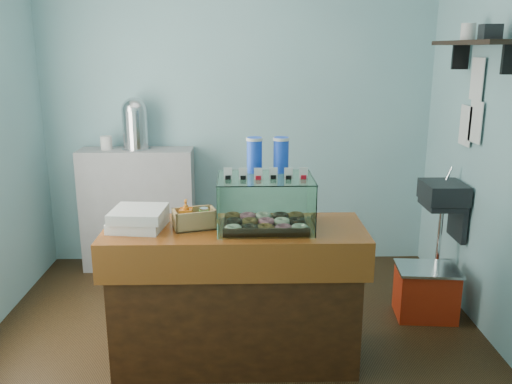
{
  "coord_description": "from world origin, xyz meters",
  "views": [
    {
      "loc": [
        0.06,
        -3.4,
        1.97
      ],
      "look_at": [
        0.13,
        -0.15,
        1.1
      ],
      "focal_mm": 38.0,
      "sensor_mm": 36.0,
      "label": 1
    }
  ],
  "objects_px": {
    "counter": "(236,294)",
    "display_case": "(266,199)",
    "red_cooler": "(426,292)",
    "coffee_urn": "(135,122)"
  },
  "relations": [
    {
      "from": "counter",
      "to": "coffee_urn",
      "type": "relative_size",
      "value": 3.52
    },
    {
      "from": "display_case",
      "to": "red_cooler",
      "type": "height_order",
      "value": "display_case"
    },
    {
      "from": "coffee_urn",
      "to": "counter",
      "type": "bearing_deg",
      "value": -60.6
    },
    {
      "from": "red_cooler",
      "to": "display_case",
      "type": "bearing_deg",
      "value": -152.4
    },
    {
      "from": "coffee_urn",
      "to": "red_cooler",
      "type": "distance_m",
      "value": 2.77
    },
    {
      "from": "counter",
      "to": "display_case",
      "type": "height_order",
      "value": "display_case"
    },
    {
      "from": "counter",
      "to": "display_case",
      "type": "relative_size",
      "value": 2.75
    },
    {
      "from": "display_case",
      "to": "red_cooler",
      "type": "xyz_separation_m",
      "value": [
        1.23,
        0.51,
        -0.87
      ]
    },
    {
      "from": "counter",
      "to": "coffee_urn",
      "type": "height_order",
      "value": "coffee_urn"
    },
    {
      "from": "counter",
      "to": "red_cooler",
      "type": "relative_size",
      "value": 3.36
    }
  ]
}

